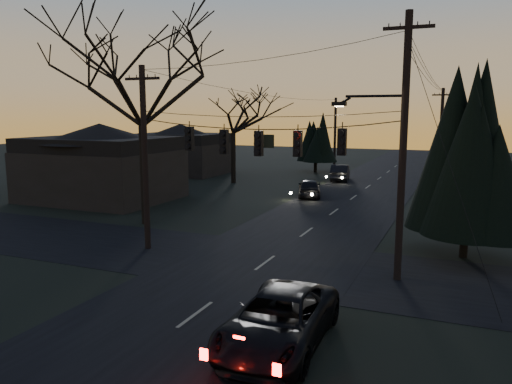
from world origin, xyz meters
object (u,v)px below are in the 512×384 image
at_px(utility_pole_right, 397,280).
at_px(suv_near, 279,321).
at_px(evergreen_right, 470,156).
at_px(sedan_oncoming_b, 340,173).
at_px(utility_pole_far_r, 438,184).
at_px(utility_pole_far_l, 334,169).
at_px(sedan_oncoming_a, 309,188).
at_px(bare_tree_left, 141,85).
at_px(utility_pole_left, 148,248).

xyz_separation_m(utility_pole_right, suv_near, (-2.30, -6.98, 0.74)).
height_order(evergreen_right, sedan_oncoming_b, evergreen_right).
relative_size(utility_pole_far_r, evergreen_right, 1.08).
height_order(utility_pole_far_l, sedan_oncoming_a, utility_pole_far_l).
xyz_separation_m(utility_pole_right, sedan_oncoming_a, (-8.70, 17.04, 0.70)).
height_order(utility_pole_far_r, sedan_oncoming_a, utility_pole_far_r).
bearing_deg(utility_pole_right, bare_tree_left, 163.29).
distance_m(utility_pole_left, bare_tree_left, 9.61).
distance_m(bare_tree_left, sedan_oncoming_b, 24.50).
height_order(utility_pole_far_l, suv_near, utility_pole_far_l).
height_order(utility_pole_left, utility_pole_far_l, utility_pole_left).
bearing_deg(sedan_oncoming_b, suv_near, 91.18).
distance_m(utility_pole_far_r, evergreen_right, 24.28).
relative_size(suv_near, sedan_oncoming_a, 1.29).
distance_m(suv_near, sedan_oncoming_b, 34.65).
height_order(utility_pole_right, evergreen_right, evergreen_right).
xyz_separation_m(utility_pole_left, utility_pole_far_l, (0.00, 36.00, 0.00)).
relative_size(utility_pole_right, evergreen_right, 1.28).
bearing_deg(sedan_oncoming_a, utility_pole_right, 99.66).
height_order(utility_pole_far_r, bare_tree_left, bare_tree_left).
distance_m(evergreen_right, suv_near, 12.72).
xyz_separation_m(utility_pole_right, bare_tree_left, (-14.76, 4.43, 7.87)).
xyz_separation_m(utility_pole_far_r, utility_pole_far_l, (-11.50, 8.00, 0.00)).
distance_m(utility_pole_left, evergreen_right, 15.15).
bearing_deg(suv_near, sedan_oncoming_b, 99.10).
xyz_separation_m(evergreen_right, sedan_oncoming_a, (-11.02, 12.78, -3.82)).
xyz_separation_m(utility_pole_right, sedan_oncoming_b, (-8.70, 27.07, 0.75)).
bearing_deg(sedan_oncoming_b, evergreen_right, 106.32).
height_order(utility_pole_far_l, bare_tree_left, bare_tree_left).
relative_size(bare_tree_left, evergreen_right, 1.44).
height_order(utility_pole_right, sedan_oncoming_a, utility_pole_right).
height_order(utility_pole_left, sedan_oncoming_a, utility_pole_left).
height_order(utility_pole_right, sedan_oncoming_b, utility_pole_right).
distance_m(utility_pole_far_l, suv_near, 43.96).
relative_size(bare_tree_left, sedan_oncoming_b, 2.48).
relative_size(utility_pole_right, utility_pole_far_l, 1.25).
height_order(bare_tree_left, sedan_oncoming_a, bare_tree_left).
bearing_deg(evergreen_right, utility_pole_far_l, 113.53).
height_order(bare_tree_left, evergreen_right, bare_tree_left).
relative_size(utility_pole_right, sedan_oncoming_a, 2.44).
relative_size(evergreen_right, suv_near, 1.48).
xyz_separation_m(utility_pole_left, sedan_oncoming_b, (2.80, 27.07, 0.75)).
xyz_separation_m(utility_pole_far_l, evergreen_right, (13.82, -31.74, 4.51)).
xyz_separation_m(bare_tree_left, sedan_oncoming_a, (6.06, 12.61, -7.18)).
distance_m(utility_pole_right, utility_pole_left, 11.50).
relative_size(utility_pole_far_l, suv_near, 1.51).
bearing_deg(sedan_oncoming_b, utility_pole_far_r, 176.62).
height_order(utility_pole_far_l, sedan_oncoming_b, utility_pole_far_l).
xyz_separation_m(utility_pole_far_r, sedan_oncoming_b, (-8.70, -0.93, 0.75)).
height_order(utility_pole_far_r, utility_pole_far_l, utility_pole_far_r).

